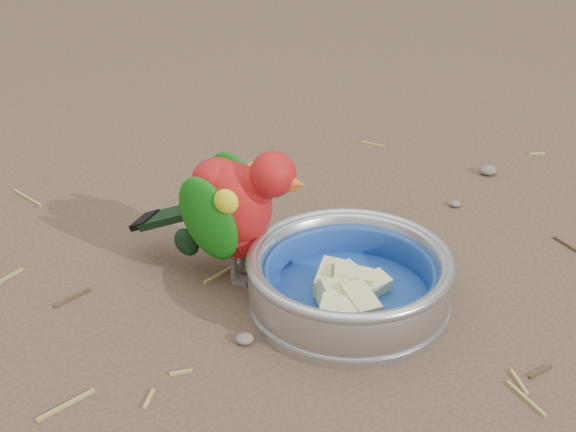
{
  "coord_description": "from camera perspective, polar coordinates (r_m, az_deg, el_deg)",
  "views": [
    {
      "loc": [
        -0.18,
        -0.72,
        0.52
      ],
      "look_at": [
        -0.07,
        0.08,
        0.08
      ],
      "focal_mm": 55.0,
      "sensor_mm": 36.0,
      "label": 1
    }
  ],
  "objects": [
    {
      "name": "ground_debris",
      "position": [
        0.96,
        5.59,
        -3.87
      ],
      "size": [
        0.9,
        0.8,
        0.01
      ],
      "primitive_type": null,
      "color": "#A7954E",
      "rests_on": "ground"
    },
    {
      "name": "fruit_wedges",
      "position": [
        0.9,
        4.0,
        -4.28
      ],
      "size": [
        0.12,
        0.12,
        0.03
      ],
      "primitive_type": null,
      "color": "beige",
      "rests_on": "food_bowl"
    },
    {
      "name": "bowl_wall",
      "position": [
        0.9,
        4.02,
        -3.91
      ],
      "size": [
        0.21,
        0.21,
        0.04
      ],
      "primitive_type": null,
      "color": "#B2B2BA",
      "rests_on": "food_bowl"
    },
    {
      "name": "lory_parrot",
      "position": [
        0.93,
        -3.53,
        0.04
      ],
      "size": [
        0.2,
        0.17,
        0.15
      ],
      "primitive_type": null,
      "rotation": [
        0.0,
        0.0,
        -2.12
      ],
      "color": "red",
      "rests_on": "ground"
    },
    {
      "name": "ground",
      "position": [
        0.91,
        5.32,
        -6.46
      ],
      "size": [
        60.0,
        60.0,
        0.0
      ],
      "primitive_type": "plane",
      "color": "brown"
    },
    {
      "name": "food_bowl",
      "position": [
        0.91,
        3.95,
        -5.49
      ],
      "size": [
        0.21,
        0.21,
        0.02
      ],
      "primitive_type": "cylinder",
      "color": "#B2B2BA",
      "rests_on": "ground"
    }
  ]
}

